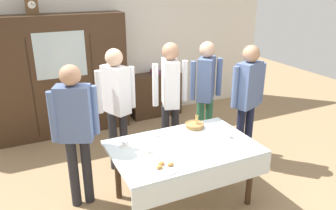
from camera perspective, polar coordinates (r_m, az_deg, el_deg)
name	(u,v)px	position (r m, az deg, el deg)	size (l,w,h in m)	color
ground_plane	(175,191)	(4.29, 1.19, -14.45)	(12.00, 12.00, 0.00)	#997A56
back_wall	(108,46)	(6.09, -10.12, 9.82)	(6.40, 0.10, 2.70)	silver
dining_table	(185,155)	(3.78, 2.88, -8.48)	(1.61, 1.05, 0.73)	#3D2819
wall_cabinet	(61,76)	(5.72, -17.78, 4.68)	(2.12, 0.46, 1.97)	#3D2819
mantel_clock	(32,6)	(5.51, -22.25, 15.31)	(0.18, 0.11, 0.24)	brown
bookshelf_low	(155,95)	(6.36, -2.16, 1.78)	(0.95, 0.35, 0.81)	#3D2819
book_stack	(155,72)	(6.23, -2.21, 5.70)	(0.15, 0.22, 0.09)	#664C7A
tea_cup_far_right	(125,144)	(3.76, -7.28, -6.60)	(0.13, 0.13, 0.06)	white
tea_cup_mid_left	(228,136)	(3.98, 10.21, -5.20)	(0.13, 0.13, 0.06)	white
tea_cup_back_edge	(156,134)	(3.96, -2.09, -5.00)	(0.13, 0.13, 0.06)	white
tea_cup_far_left	(147,150)	(3.61, -3.67, -7.75)	(0.13, 0.13, 0.06)	white
bread_basket	(195,125)	(4.19, 4.57, -3.42)	(0.24, 0.24, 0.16)	#9E7542
pastry_plate	(165,167)	(3.34, -0.56, -10.53)	(0.28, 0.28, 0.05)	white
spoon_near_right	(228,144)	(3.84, 10.20, -6.56)	(0.12, 0.02, 0.01)	silver
spoon_mid_left	(195,136)	(3.99, 4.72, -5.24)	(0.12, 0.02, 0.01)	silver
spoon_back_edge	(216,134)	(4.07, 8.15, -4.86)	(0.12, 0.02, 0.01)	silver
person_behind_table_left	(75,124)	(3.73, -15.54, -3.09)	(0.52, 0.33, 1.66)	#232328
person_by_cabinet	(170,91)	(4.52, 0.40, 2.35)	(0.52, 0.40, 1.71)	#232328
person_beside_shelf	(116,98)	(4.39, -8.82, 1.15)	(0.52, 0.41, 1.67)	#232328
person_behind_table_right	(206,87)	(4.85, 6.48, 3.14)	(0.52, 0.40, 1.67)	#33704C
person_near_right_end	(248,93)	(4.64, 13.45, 1.96)	(0.52, 0.32, 1.68)	#191E38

